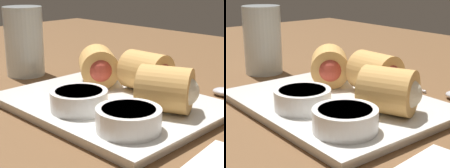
% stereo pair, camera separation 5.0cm
% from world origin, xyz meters
% --- Properties ---
extents(table_surface, '(1.80, 1.40, 0.02)m').
position_xyz_m(table_surface, '(0.00, 0.00, 0.01)').
color(table_surface, brown).
rests_on(table_surface, ground).
extents(serving_plate, '(0.30, 0.23, 0.01)m').
position_xyz_m(serving_plate, '(-0.00, -0.01, 0.03)').
color(serving_plate, silver).
rests_on(serving_plate, table_surface).
extents(roll_front_left, '(0.09, 0.09, 0.06)m').
position_xyz_m(roll_front_left, '(0.07, -0.05, 0.06)').
color(roll_front_left, '#DBA356').
rests_on(roll_front_left, serving_plate).
extents(roll_front_right, '(0.08, 0.06, 0.06)m').
position_xyz_m(roll_front_right, '(-0.01, -0.08, 0.06)').
color(roll_front_right, '#DBA356').
rests_on(roll_front_right, serving_plate).
extents(roll_back_left, '(0.08, 0.08, 0.06)m').
position_xyz_m(roll_back_left, '(-0.09, -0.03, 0.06)').
color(roll_back_left, '#DBA356').
rests_on(roll_back_left, serving_plate).
extents(dipping_bowl_near, '(0.08, 0.08, 0.03)m').
position_xyz_m(dipping_bowl_near, '(-0.00, 0.04, 0.05)').
color(dipping_bowl_near, white).
rests_on(dipping_bowl_near, serving_plate).
extents(dipping_bowl_far, '(0.08, 0.08, 0.03)m').
position_xyz_m(dipping_bowl_far, '(-0.09, 0.05, 0.05)').
color(dipping_bowl_far, white).
rests_on(dipping_bowl_far, serving_plate).
extents(spoon, '(0.19, 0.06, 0.01)m').
position_xyz_m(spoon, '(-0.06, -0.18, 0.03)').
color(spoon, silver).
rests_on(spoon, table_surface).
extents(drinking_glass, '(0.07, 0.07, 0.13)m').
position_xyz_m(drinking_glass, '(0.25, -0.03, 0.08)').
color(drinking_glass, silver).
rests_on(drinking_glass, table_surface).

